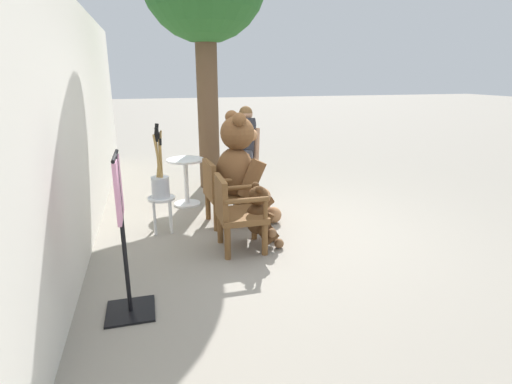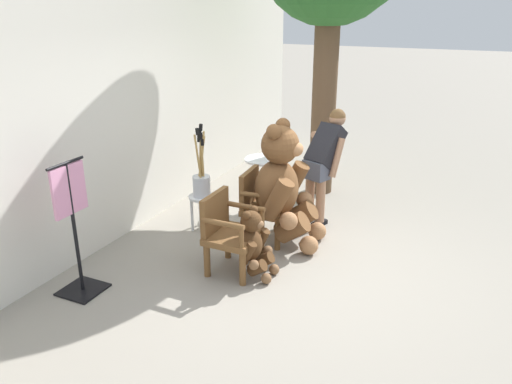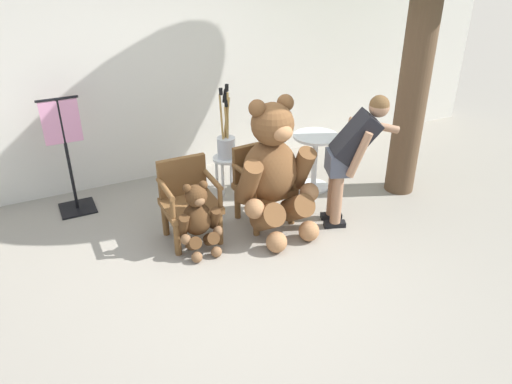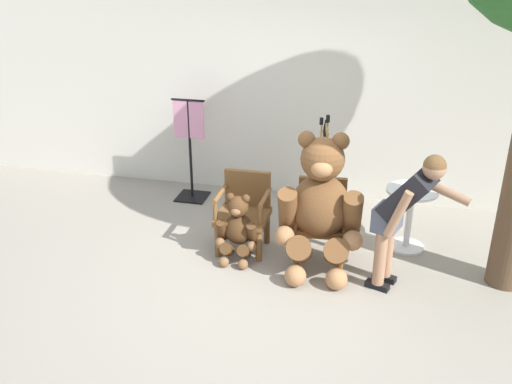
% 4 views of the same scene
% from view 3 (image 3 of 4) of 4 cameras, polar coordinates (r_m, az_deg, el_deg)
% --- Properties ---
extents(ground_plane, '(60.00, 60.00, 0.00)m').
position_cam_3_polar(ground_plane, '(5.07, -0.08, -7.78)').
color(ground_plane, gray).
extents(back_wall, '(10.00, 0.16, 2.80)m').
position_cam_3_polar(back_wall, '(6.54, -9.64, 13.83)').
color(back_wall, silver).
rests_on(back_wall, ground).
extents(wooden_chair_left, '(0.56, 0.52, 0.86)m').
position_cam_3_polar(wooden_chair_left, '(5.25, -7.73, -0.75)').
color(wooden_chair_left, brown).
rests_on(wooden_chair_left, ground).
extents(wooden_chair_right, '(0.60, 0.56, 0.86)m').
position_cam_3_polar(wooden_chair_right, '(5.54, 0.65, 1.13)').
color(wooden_chair_right, brown).
rests_on(wooden_chair_right, ground).
extents(teddy_bear_large, '(0.90, 0.87, 1.49)m').
position_cam_3_polar(teddy_bear_large, '(5.22, 2.07, 2.61)').
color(teddy_bear_large, brown).
rests_on(teddy_bear_large, ground).
extents(teddy_bear_small, '(0.46, 0.43, 0.76)m').
position_cam_3_polar(teddy_bear_small, '(5.06, -6.61, -3.02)').
color(teddy_bear_small, '#4C3019').
rests_on(teddy_bear_small, ground).
extents(person_visitor, '(0.90, 0.50, 1.47)m').
position_cam_3_polar(person_visitor, '(5.37, 10.94, 4.76)').
color(person_visitor, black).
rests_on(person_visitor, ground).
extents(white_stool, '(0.34, 0.34, 0.46)m').
position_cam_3_polar(white_stool, '(6.20, -3.36, 3.09)').
color(white_stool, silver).
rests_on(white_stool, ground).
extents(brush_bucket, '(0.22, 0.22, 0.92)m').
position_cam_3_polar(brush_bucket, '(6.07, -3.44, 5.78)').
color(brush_bucket, silver).
rests_on(brush_bucket, white_stool).
extents(round_side_table, '(0.56, 0.56, 0.72)m').
position_cam_3_polar(round_side_table, '(6.27, 6.75, 4.16)').
color(round_side_table, silver).
rests_on(round_side_table, ground).
extents(clothing_display_stand, '(0.44, 0.40, 1.36)m').
position_cam_3_polar(clothing_display_stand, '(6.00, -20.77, 4.15)').
color(clothing_display_stand, black).
rests_on(clothing_display_stand, ground).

